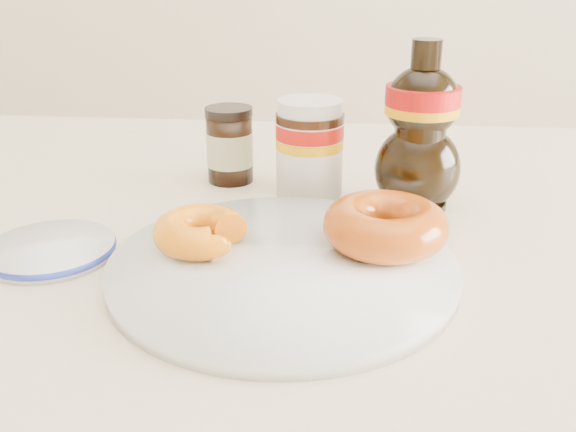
# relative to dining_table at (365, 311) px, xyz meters

# --- Properties ---
(dining_table) EXTENTS (1.40, 0.90, 0.75)m
(dining_table) POSITION_rel_dining_table_xyz_m (0.00, 0.00, 0.00)
(dining_table) COLOR beige
(dining_table) RESTS_ON ground
(plate) EXTENTS (0.30, 0.30, 0.02)m
(plate) POSITION_rel_dining_table_xyz_m (-0.08, -0.08, 0.09)
(plate) COLOR white
(plate) RESTS_ON dining_table
(donut_bitten) EXTENTS (0.11, 0.11, 0.03)m
(donut_bitten) POSITION_rel_dining_table_xyz_m (-0.15, -0.07, 0.11)
(donut_bitten) COLOR #FB9E0E
(donut_bitten) RESTS_ON plate
(donut_whole) EXTENTS (0.15, 0.15, 0.04)m
(donut_whole) POSITION_rel_dining_table_xyz_m (0.01, -0.05, 0.12)
(donut_whole) COLOR #A9450A
(donut_whole) RESTS_ON plate
(nutella_jar) EXTENTS (0.08, 0.08, 0.11)m
(nutella_jar) POSITION_rel_dining_table_xyz_m (-0.07, 0.12, 0.14)
(nutella_jar) COLOR white
(nutella_jar) RESTS_ON dining_table
(syrup_bottle) EXTENTS (0.11, 0.10, 0.18)m
(syrup_bottle) POSITION_rel_dining_table_xyz_m (0.05, 0.09, 0.17)
(syrup_bottle) COLOR black
(syrup_bottle) RESTS_ON dining_table
(dark_jar) EXTENTS (0.06, 0.06, 0.09)m
(dark_jar) POSITION_rel_dining_table_xyz_m (-0.17, 0.16, 0.13)
(dark_jar) COLOR black
(dark_jar) RESTS_ON dining_table
(blue_rim_saucer) EXTENTS (0.12, 0.12, 0.01)m
(blue_rim_saucer) POSITION_rel_dining_table_xyz_m (-0.30, -0.07, 0.09)
(blue_rim_saucer) COLOR white
(blue_rim_saucer) RESTS_ON dining_table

